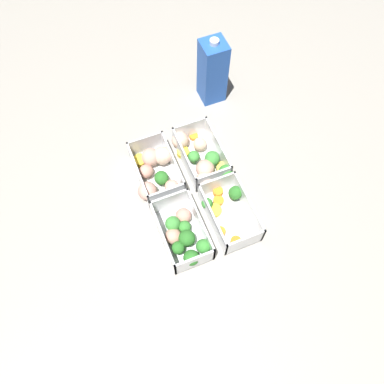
# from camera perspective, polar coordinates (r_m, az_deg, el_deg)

# --- Properties ---
(ground_plane) EXTENTS (4.00, 4.00, 0.00)m
(ground_plane) POSITION_cam_1_polar(r_m,az_deg,el_deg) (0.96, 0.00, -0.62)
(ground_plane) COLOR gray
(container_near_left) EXTENTS (0.17, 0.13, 0.07)m
(container_near_left) POSITION_cam_1_polar(r_m,az_deg,el_deg) (0.97, -5.59, 3.27)
(container_near_left) COLOR white
(container_near_left) RESTS_ON ground_plane
(container_near_right) EXTENTS (0.17, 0.10, 0.07)m
(container_near_right) POSITION_cam_1_polar(r_m,az_deg,el_deg) (0.89, -1.37, -6.47)
(container_near_right) COLOR white
(container_near_right) RESTS_ON ground_plane
(container_far_left) EXTENTS (0.20, 0.13, 0.07)m
(container_far_left) POSITION_cam_1_polar(r_m,az_deg,el_deg) (0.98, 1.52, 5.02)
(container_far_left) COLOR white
(container_far_left) RESTS_ON ground_plane
(container_far_right) EXTENTS (0.17, 0.11, 0.07)m
(container_far_right) POSITION_cam_1_polar(r_m,az_deg,el_deg) (0.92, 5.44, -2.84)
(container_far_right) COLOR white
(container_far_right) RESTS_ON ground_plane
(juice_carton) EXTENTS (0.07, 0.07, 0.20)m
(juice_carton) POSITION_cam_1_polar(r_m,az_deg,el_deg) (1.08, 3.13, 17.87)
(juice_carton) COLOR blue
(juice_carton) RESTS_ON ground_plane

